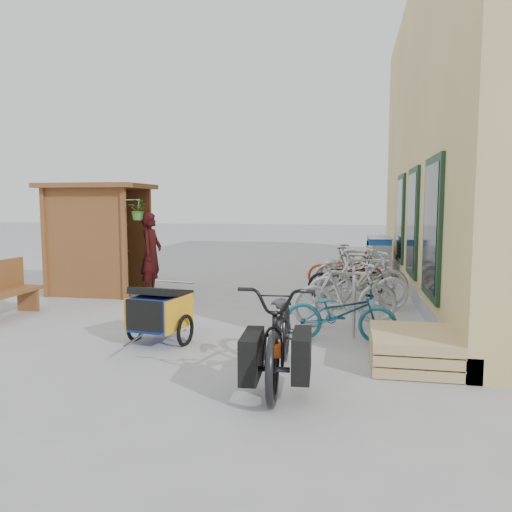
% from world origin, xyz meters
% --- Properties ---
extents(ground, '(80.00, 80.00, 0.00)m').
position_xyz_m(ground, '(0.00, 0.00, 0.00)').
color(ground, '#9C9C9F').
extents(kiosk, '(2.49, 1.65, 2.40)m').
position_xyz_m(kiosk, '(-3.28, 2.47, 1.55)').
color(kiosk, brown).
rests_on(kiosk, ground).
extents(bike_rack, '(0.05, 5.35, 0.86)m').
position_xyz_m(bike_rack, '(2.30, 2.40, 0.52)').
color(bike_rack, '#A5A8AD').
rests_on(bike_rack, ground).
extents(pallet_stack, '(1.00, 1.20, 0.40)m').
position_xyz_m(pallet_stack, '(3.00, -1.40, 0.21)').
color(pallet_stack, tan).
rests_on(pallet_stack, ground).
extents(bench, '(0.47, 1.56, 0.99)m').
position_xyz_m(bench, '(-3.68, -0.09, 0.50)').
color(bench, brown).
rests_on(bench, ground).
extents(shopping_carts, '(0.61, 2.41, 1.09)m').
position_xyz_m(shopping_carts, '(3.00, 6.75, 0.63)').
color(shopping_carts, silver).
rests_on(shopping_carts, ground).
extents(child_trailer, '(0.92, 1.48, 0.85)m').
position_xyz_m(child_trailer, '(-0.41, -1.02, 0.47)').
color(child_trailer, navy).
rests_on(child_trailer, ground).
extents(cargo_bike, '(0.88, 2.23, 1.15)m').
position_xyz_m(cargo_bike, '(1.49, -2.25, 0.57)').
color(cargo_bike, black).
rests_on(cargo_bike, ground).
extents(person_kiosk, '(0.43, 0.65, 1.78)m').
position_xyz_m(person_kiosk, '(-2.00, 2.53, 0.89)').
color(person_kiosk, maroon).
rests_on(person_kiosk, ground).
extents(bike_0, '(1.61, 0.61, 0.84)m').
position_xyz_m(bike_0, '(2.10, -0.49, 0.42)').
color(bike_0, '#1C5770').
rests_on(bike_0, ground).
extents(bike_1, '(1.83, 1.07, 1.06)m').
position_xyz_m(bike_1, '(2.18, 0.47, 0.53)').
color(bike_1, '#B9BABE').
rests_on(bike_1, ground).
extents(bike_2, '(1.91, 0.85, 0.97)m').
position_xyz_m(bike_2, '(2.38, 1.75, 0.49)').
color(bike_2, '#B9BABE').
rests_on(bike_2, ground).
extents(bike_3, '(1.91, 1.03, 1.10)m').
position_xyz_m(bike_3, '(2.48, 2.14, 0.55)').
color(bike_3, '#B9BABE').
rests_on(bike_3, ground).
extents(bike_4, '(1.75, 1.04, 0.87)m').
position_xyz_m(bike_4, '(2.16, 2.89, 0.43)').
color(bike_4, black).
rests_on(bike_4, ground).
extents(bike_5, '(1.84, 0.96, 1.07)m').
position_xyz_m(bike_5, '(2.29, 3.30, 0.53)').
color(bike_5, '#B6B5B1').
rests_on(bike_5, ground).
extents(bike_6, '(1.77, 0.76, 0.91)m').
position_xyz_m(bike_6, '(2.12, 3.90, 0.45)').
color(bike_6, '#9C2C1C').
rests_on(bike_6, ground).
extents(bike_7, '(1.78, 1.01, 1.03)m').
position_xyz_m(bike_7, '(2.33, 4.39, 0.52)').
color(bike_7, '#B9BABE').
rests_on(bike_7, ground).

